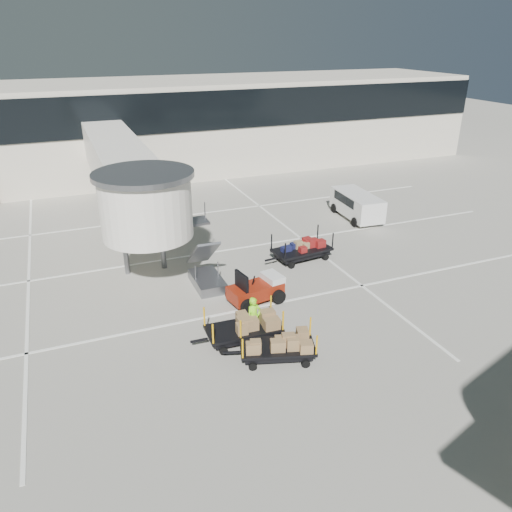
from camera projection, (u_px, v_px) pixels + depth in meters
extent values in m
plane|color=#B3AFA0|center=(271.00, 329.00, 22.03)|extent=(140.00, 140.00, 0.00)
cube|color=white|center=(254.00, 307.00, 23.72)|extent=(40.00, 0.15, 0.02)
cube|color=white|center=(211.00, 252.00, 29.64)|extent=(40.00, 0.15, 0.02)
cube|color=white|center=(182.00, 216.00, 35.57)|extent=(40.00, 0.15, 0.02)
cube|color=white|center=(294.00, 233.00, 32.53)|extent=(0.15, 30.00, 0.02)
cube|color=white|center=(29.00, 273.00, 27.08)|extent=(0.15, 30.00, 0.02)
cube|color=beige|center=(141.00, 127.00, 45.77)|extent=(64.00, 12.00, 8.00)
cube|color=black|center=(152.00, 114.00, 39.83)|extent=(64.00, 0.12, 3.20)
cube|color=white|center=(120.00, 165.00, 31.60)|extent=(3.00, 18.00, 2.80)
cylinder|color=white|center=(146.00, 207.00, 23.98)|extent=(4.40, 4.40, 3.00)
cylinder|color=slate|center=(143.00, 174.00, 23.33)|extent=(4.80, 4.80, 0.25)
cylinder|color=slate|center=(125.00, 249.00, 26.50)|extent=(0.28, 0.28, 2.90)
cylinder|color=slate|center=(162.00, 243.00, 27.18)|extent=(0.28, 0.28, 2.90)
cylinder|color=slate|center=(109.00, 209.00, 32.43)|extent=(0.28, 0.28, 2.90)
cylinder|color=slate|center=(140.00, 206.00, 33.11)|extent=(0.28, 0.28, 2.90)
cylinder|color=slate|center=(98.00, 182.00, 38.35)|extent=(0.28, 0.28, 2.90)
cylinder|color=slate|center=(124.00, 179.00, 39.03)|extent=(0.28, 0.28, 2.90)
cube|color=slate|center=(207.00, 281.00, 25.68)|extent=(1.40, 2.60, 0.50)
cube|color=slate|center=(203.00, 253.00, 25.64)|extent=(1.20, 2.60, 2.06)
cube|color=slate|center=(194.00, 221.00, 26.31)|extent=(1.40, 1.20, 0.12)
cube|color=maroon|center=(255.00, 291.00, 24.00)|extent=(2.78, 1.68, 0.65)
cube|color=white|center=(272.00, 278.00, 24.29)|extent=(0.95, 1.31, 0.38)
cube|color=black|center=(242.00, 283.00, 23.37)|extent=(0.31, 1.09, 0.98)
cylinder|color=black|center=(248.00, 306.00, 23.14)|extent=(0.73, 0.39, 0.70)
cylinder|color=black|center=(233.00, 294.00, 24.24)|extent=(0.73, 0.39, 0.70)
cylinder|color=black|center=(278.00, 297.00, 23.98)|extent=(0.73, 0.39, 0.70)
cylinder|color=black|center=(263.00, 285.00, 25.07)|extent=(0.73, 0.39, 0.70)
cube|color=black|center=(302.00, 250.00, 28.52)|extent=(3.47, 2.01, 0.13)
cube|color=black|center=(302.00, 253.00, 28.61)|extent=(3.11, 1.73, 0.28)
cube|color=black|center=(271.00, 259.00, 27.71)|extent=(0.78, 0.17, 0.09)
cylinder|color=black|center=(291.00, 265.00, 27.60)|extent=(0.39, 0.20, 0.37)
cylinder|color=black|center=(278.00, 256.00, 28.79)|extent=(0.39, 0.20, 0.37)
cylinder|color=black|center=(326.00, 257.00, 28.60)|extent=(0.39, 0.20, 0.37)
cylinder|color=black|center=(311.00, 248.00, 29.79)|extent=(0.39, 0.20, 0.37)
cylinder|color=black|center=(285.00, 252.00, 27.04)|extent=(0.08, 0.08, 0.99)
cylinder|color=black|center=(272.00, 242.00, 28.23)|extent=(0.08, 0.08, 0.99)
cylinder|color=black|center=(333.00, 241.00, 28.41)|extent=(0.08, 0.08, 0.99)
cylinder|color=black|center=(318.00, 233.00, 29.61)|extent=(0.08, 0.08, 0.99)
cube|color=maroon|center=(284.00, 249.00, 28.02)|extent=(0.46, 0.45, 0.34)
cube|color=#141841|center=(315.00, 244.00, 28.74)|extent=(0.54, 0.46, 0.30)
cube|color=#9B7E54|center=(317.00, 246.00, 28.32)|extent=(0.57, 0.41, 0.46)
cube|color=#9B7E54|center=(307.00, 245.00, 28.49)|extent=(0.49, 0.40, 0.40)
cube|color=maroon|center=(293.00, 247.00, 28.31)|extent=(0.46, 0.34, 0.35)
cube|color=#9B7E54|center=(289.00, 247.00, 28.08)|extent=(0.63, 0.37, 0.47)
cube|color=#141841|center=(289.00, 251.00, 27.67)|extent=(0.53, 0.39, 0.43)
cube|color=#9B7E54|center=(295.00, 248.00, 28.16)|extent=(0.62, 0.35, 0.31)
cube|color=#9B7E54|center=(299.00, 251.00, 27.88)|extent=(0.50, 0.45, 0.29)
cube|color=#9B7E54|center=(307.00, 241.00, 29.15)|extent=(0.46, 0.38, 0.32)
cube|color=maroon|center=(295.00, 251.00, 27.73)|extent=(0.45, 0.33, 0.39)
cube|color=black|center=(277.00, 347.00, 19.81)|extent=(3.27, 2.29, 0.12)
cube|color=black|center=(277.00, 351.00, 19.88)|extent=(2.92, 1.99, 0.25)
cube|color=black|center=(232.00, 352.00, 19.73)|extent=(0.69, 0.28, 0.08)
cylinder|color=black|center=(253.00, 366.00, 19.28)|extent=(0.36, 0.23, 0.34)
cylinder|color=black|center=(250.00, 347.00, 20.49)|extent=(0.36, 0.23, 0.34)
cylinder|color=black|center=(306.00, 364.00, 19.44)|extent=(0.36, 0.23, 0.34)
cylinder|color=black|center=(300.00, 344.00, 20.65)|extent=(0.36, 0.23, 0.34)
cylinder|color=#F4AB0C|center=(243.00, 349.00, 18.91)|extent=(0.07, 0.07, 0.89)
cylinder|color=#F4AB0C|center=(241.00, 330.00, 20.12)|extent=(0.07, 0.07, 0.89)
cylinder|color=#F4AB0C|center=(317.00, 346.00, 19.13)|extent=(0.07, 0.07, 0.89)
cylinder|color=#F4AB0C|center=(310.00, 327.00, 20.34)|extent=(0.07, 0.07, 0.89)
cube|color=olive|center=(302.00, 335.00, 20.12)|extent=(0.57, 0.53, 0.43)
cube|color=olive|center=(298.00, 335.00, 19.99)|extent=(0.69, 0.53, 0.54)
cube|color=olive|center=(266.00, 344.00, 19.46)|extent=(0.64, 0.57, 0.47)
cube|color=olive|center=(293.00, 340.00, 19.79)|extent=(0.64, 0.56, 0.44)
cube|color=olive|center=(284.00, 336.00, 19.97)|extent=(0.77, 0.71, 0.49)
cube|color=olive|center=(303.00, 337.00, 20.00)|extent=(0.58, 0.60, 0.44)
cube|color=olive|center=(253.00, 335.00, 20.00)|extent=(0.52, 0.52, 0.51)
cube|color=olive|center=(300.00, 347.00, 19.35)|extent=(0.73, 0.62, 0.42)
cube|color=black|center=(244.00, 329.00, 20.99)|extent=(3.19, 1.69, 0.13)
cube|color=black|center=(244.00, 332.00, 21.06)|extent=(2.87, 1.45, 0.26)
cube|color=black|center=(199.00, 340.00, 20.47)|extent=(0.73, 0.11, 0.08)
cylinder|color=black|center=(223.00, 351.00, 20.21)|extent=(0.36, 0.16, 0.35)
cylinder|color=black|center=(214.00, 333.00, 21.42)|extent=(0.36, 0.16, 0.35)
cylinder|color=black|center=(274.00, 341.00, 20.88)|extent=(0.36, 0.16, 0.35)
cylinder|color=black|center=(262.00, 324.00, 22.09)|extent=(0.36, 0.16, 0.35)
cylinder|color=#F4AB0C|center=(213.00, 335.00, 19.73)|extent=(0.07, 0.07, 0.94)
cylinder|color=#F4AB0C|center=(204.00, 317.00, 20.94)|extent=(0.07, 0.07, 0.94)
cylinder|color=#F4AB0C|center=(283.00, 321.00, 20.65)|extent=(0.07, 0.07, 0.94)
cylinder|color=#F4AB0C|center=(271.00, 305.00, 21.86)|extent=(0.07, 0.07, 0.94)
cube|color=olive|center=(240.00, 320.00, 20.98)|extent=(0.69, 0.50, 0.57)
cube|color=olive|center=(235.00, 329.00, 20.51)|extent=(0.58, 0.43, 0.39)
cube|color=olive|center=(220.00, 324.00, 20.64)|extent=(0.64, 0.40, 0.57)
cube|color=olive|center=(259.00, 320.00, 21.12)|extent=(0.48, 0.42, 0.43)
cube|color=olive|center=(255.00, 320.00, 21.05)|extent=(0.59, 0.59, 0.46)
cube|color=olive|center=(244.00, 322.00, 20.87)|extent=(0.45, 0.50, 0.49)
cube|color=olive|center=(254.00, 326.00, 20.72)|extent=(0.66, 0.58, 0.40)
cube|color=olive|center=(222.00, 330.00, 20.37)|extent=(0.67, 0.42, 0.48)
imported|color=#82E718|center=(254.00, 317.00, 21.16)|extent=(0.74, 0.56, 1.84)
cube|color=white|center=(357.00, 204.00, 34.75)|extent=(2.19, 4.76, 1.50)
cube|color=white|center=(343.00, 200.00, 36.68)|extent=(1.82, 0.65, 0.87)
cube|color=black|center=(356.00, 198.00, 34.76)|extent=(2.10, 3.02, 0.60)
cylinder|color=black|center=(355.00, 222.00, 33.43)|extent=(0.28, 0.67, 0.66)
cylinder|color=black|center=(379.00, 219.00, 33.95)|extent=(0.28, 0.67, 0.66)
cylinder|color=black|center=(334.00, 208.00, 36.12)|extent=(0.28, 0.67, 0.66)
cylinder|color=black|center=(357.00, 206.00, 36.64)|extent=(0.28, 0.67, 0.66)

